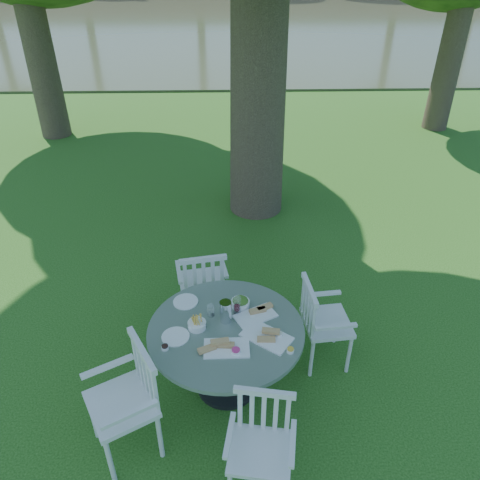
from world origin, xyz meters
name	(u,v)px	position (x,y,z in m)	size (l,w,h in m)	color
ground	(241,313)	(0.00, 0.00, 0.00)	(140.00, 140.00, 0.00)	#14410D
table	(226,341)	(-0.16, -1.00, 0.58)	(1.35, 1.35, 0.72)	black
chair_ne	(318,318)	(0.71, -0.69, 0.54)	(0.48, 0.50, 0.91)	silver
chair_nw	(203,282)	(-0.39, -0.12, 0.55)	(0.54, 0.51, 0.93)	silver
chair_sw	(133,393)	(-0.88, -1.54, 0.59)	(0.67, 0.68, 1.01)	silver
chair_se	(262,436)	(0.10, -1.89, 0.52)	(0.51, 0.48, 0.88)	silver
tableware	(227,321)	(-0.14, -0.94, 0.76)	(1.11, 0.82, 0.21)	white
river	(227,18)	(0.00, 23.00, 0.00)	(100.00, 28.00, 0.12)	#363E25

